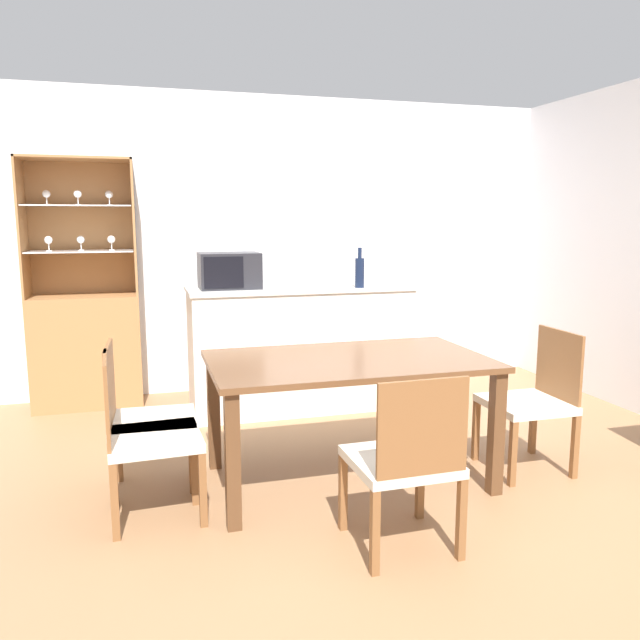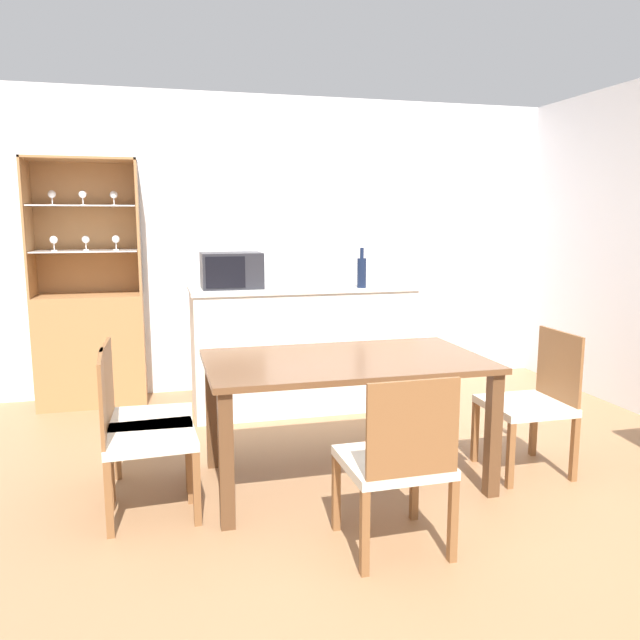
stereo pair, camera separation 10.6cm
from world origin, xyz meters
The scene contains 11 objects.
ground_plane centered at (0.00, 0.00, 0.00)m, with size 18.00×18.00×0.00m, color #936B47.
wall_back centered at (0.00, 2.63, 1.27)m, with size 6.80×0.06×2.55m.
kitchen_counter centered at (0.07, 1.89, 0.49)m, with size 1.75×0.64×0.98m.
display_cabinet centered at (-1.57, 2.41, 0.59)m, with size 0.84×0.40×1.96m.
dining_table centered at (-0.02, 0.42, 0.63)m, with size 1.56×0.91×0.73m.
dining_chair_side_left_near centered at (-1.14, 0.28, 0.43)m, with size 0.47×0.47×0.85m.
dining_chair_head_near centered at (-0.02, -0.38, 0.43)m, with size 0.46×0.46×0.85m.
dining_chair_side_right_near centered at (1.10, 0.28, 0.43)m, with size 0.46×0.46×0.85m.
dining_chair_side_left_far centered at (-1.14, 0.56, 0.43)m, with size 0.47×0.47×0.85m.
microwave centered at (-0.48, 1.88, 1.12)m, with size 0.45×0.34×0.27m.
wine_bottle centered at (0.48, 1.65, 1.10)m, with size 0.07×0.07×0.31m.
Camera 1 is at (-1.13, -2.84, 1.50)m, focal length 35.00 mm.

